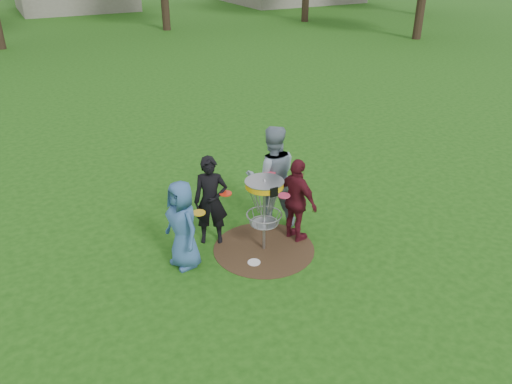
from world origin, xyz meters
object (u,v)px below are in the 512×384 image
player_black (211,201)px  disc_golf_basket (264,198)px  player_maroon (297,201)px  player_blue (183,225)px  player_grey (272,177)px

player_black → disc_golf_basket: player_black is taller
player_black → player_maroon: player_black is taller
player_black → disc_golf_basket: bearing=-18.0°
player_blue → player_grey: player_grey is taller
player_blue → player_maroon: 2.08m
player_black → player_maroon: size_ratio=1.05×
player_blue → disc_golf_basket: player_blue is taller
disc_golf_basket → player_maroon: bearing=2.8°
player_maroon → disc_golf_basket: bearing=79.7°
player_blue → disc_golf_basket: (1.40, -0.22, 0.25)m
player_black → player_maroon: (1.38, -0.64, -0.04)m
player_blue → player_black: (0.70, 0.46, 0.05)m
player_maroon → player_black: bearing=52.0°
player_grey → player_maroon: 0.73m
player_blue → player_grey: (1.95, 0.51, 0.22)m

